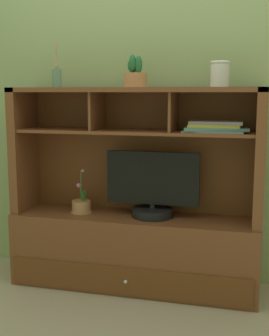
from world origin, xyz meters
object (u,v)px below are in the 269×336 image
magazine_stack_left (215,127)px  ceramic_vase (220,74)px  potted_succulent (135,77)px  potted_orchid (81,206)px  diffuser_bottle (57,78)px  tv_monitor (153,191)px  media_console (135,227)px

magazine_stack_left → ceramic_vase: 0.32m
potted_succulent → ceramic_vase: size_ratio=1.30×
magazine_stack_left → potted_succulent: (-0.51, 0.06, 0.30)m
potted_orchid → diffuser_bottle: (-0.16, 0.01, 0.86)m
tv_monitor → potted_orchid: (-0.49, -0.02, -0.13)m
ceramic_vase → potted_orchid: bearing=-177.4°
tv_monitor → potted_orchid: 0.51m
tv_monitor → potted_orchid: bearing=-177.9°
media_console → diffuser_bottle: size_ratio=5.18×
media_console → ceramic_vase: bearing=1.9°
potted_orchid → magazine_stack_left: magazine_stack_left is taller
media_console → ceramic_vase: (0.53, 0.02, 1.00)m
media_console → magazine_stack_left: media_console is taller
magazine_stack_left → potted_succulent: 0.60m
media_console → tv_monitor: 0.28m
magazine_stack_left → diffuser_bottle: size_ratio=1.28×
tv_monitor → ceramic_vase: bearing=3.1°
potted_orchid → potted_succulent: potted_succulent is taller
tv_monitor → potted_succulent: potted_succulent is taller
potted_orchid → diffuser_bottle: 0.87m
tv_monitor → magazine_stack_left: 0.58m
media_console → potted_orchid: bearing=-176.4°
potted_orchid → ceramic_vase: size_ratio=1.92×
diffuser_bottle → potted_succulent: size_ratio=1.55×
media_console → diffuser_bottle: diffuser_bottle is taller
tv_monitor → diffuser_bottle: size_ratio=1.93×
potted_orchid → ceramic_vase: (0.90, 0.04, 0.87)m
diffuser_bottle → media_console: bearing=1.1°
media_console → diffuser_bottle: (-0.53, -0.01, 0.98)m
ceramic_vase → magazine_stack_left: bearing=-102.5°
ceramic_vase → diffuser_bottle: bearing=-178.5°
potted_succulent → potted_orchid: bearing=-174.9°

